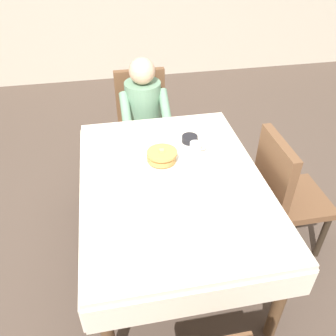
% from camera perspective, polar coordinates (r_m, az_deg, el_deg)
% --- Properties ---
extents(ground_plane, '(14.00, 14.00, 0.00)m').
position_cam_1_polar(ground_plane, '(2.67, 0.60, -14.15)').
color(ground_plane, brown).
extents(dining_table_main, '(1.12, 1.52, 0.74)m').
position_cam_1_polar(dining_table_main, '(2.20, 0.71, -3.60)').
color(dining_table_main, silver).
rests_on(dining_table_main, ground).
extents(chair_diner, '(0.44, 0.45, 0.93)m').
position_cam_1_polar(chair_diner, '(3.21, -4.17, 8.31)').
color(chair_diner, brown).
rests_on(chair_diner, ground).
extents(diner_person, '(0.40, 0.43, 1.12)m').
position_cam_1_polar(diner_person, '(3.01, -3.90, 9.18)').
color(diner_person, gray).
rests_on(diner_person, ground).
extents(chair_right_side, '(0.45, 0.44, 0.93)m').
position_cam_1_polar(chair_right_side, '(2.51, 18.24, -3.33)').
color(chair_right_side, brown).
rests_on(chair_right_side, ground).
extents(plate_breakfast, '(0.28, 0.28, 0.02)m').
position_cam_1_polar(plate_breakfast, '(2.26, -1.00, 0.85)').
color(plate_breakfast, white).
rests_on(plate_breakfast, dining_table_main).
extents(breakfast_stack, '(0.19, 0.20, 0.09)m').
position_cam_1_polar(breakfast_stack, '(2.23, -1.01, 1.91)').
color(breakfast_stack, tan).
rests_on(breakfast_stack, plate_breakfast).
extents(cup_coffee, '(0.11, 0.08, 0.08)m').
position_cam_1_polar(cup_coffee, '(2.34, 4.51, 3.22)').
color(cup_coffee, white).
rests_on(cup_coffee, dining_table_main).
extents(bowl_butter, '(0.11, 0.11, 0.04)m').
position_cam_1_polar(bowl_butter, '(2.46, 3.54, 4.73)').
color(bowl_butter, black).
rests_on(bowl_butter, dining_table_main).
extents(syrup_pitcher, '(0.08, 0.08, 0.07)m').
position_cam_1_polar(syrup_pitcher, '(2.32, -8.07, 2.51)').
color(syrup_pitcher, silver).
rests_on(syrup_pitcher, dining_table_main).
extents(fork_left_of_plate, '(0.03, 0.18, 0.00)m').
position_cam_1_polar(fork_left_of_plate, '(2.23, -5.73, -0.11)').
color(fork_left_of_plate, silver).
rests_on(fork_left_of_plate, dining_table_main).
extents(knife_right_of_plate, '(0.03, 0.20, 0.00)m').
position_cam_1_polar(knife_right_of_plate, '(2.28, 3.81, 0.98)').
color(knife_right_of_plate, silver).
rests_on(knife_right_of_plate, dining_table_main).
extents(spoon_near_edge, '(0.15, 0.05, 0.00)m').
position_cam_1_polar(spoon_near_edge, '(2.03, 0.61, -4.18)').
color(spoon_near_edge, silver).
rests_on(spoon_near_edge, dining_table_main).
extents(napkin_folded, '(0.18, 0.13, 0.01)m').
position_cam_1_polar(napkin_folded, '(2.08, -8.90, -3.64)').
color(napkin_folded, white).
rests_on(napkin_folded, dining_table_main).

